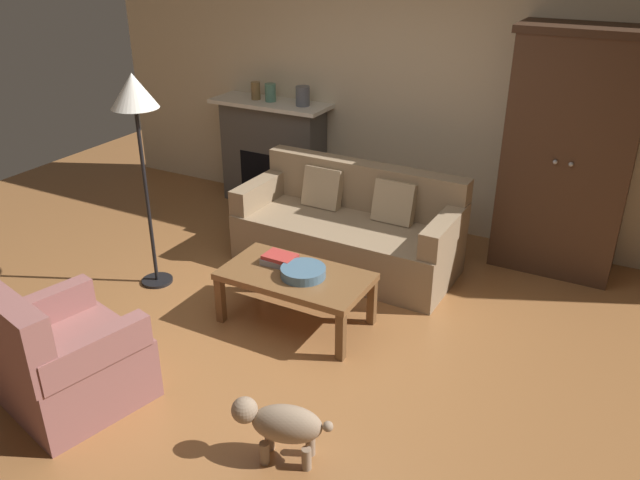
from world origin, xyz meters
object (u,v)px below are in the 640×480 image
at_px(armchair_near_left, 64,361).
at_px(floor_lamp, 135,104).
at_px(mantel_vase_bronze, 256,91).
at_px(dog, 281,424).
at_px(armoire, 569,154).
at_px(coffee_table, 296,280).
at_px(fireplace, 273,152).
at_px(mantel_vase_slate, 303,96).
at_px(couch, 350,231).
at_px(fruit_bowl, 303,272).
at_px(mantel_vase_jade, 270,92).
at_px(book_stack, 279,259).

xyz_separation_m(armchair_near_left, floor_lamp, (-0.56, 1.45, 1.21)).
bearing_deg(mantel_vase_bronze, dog, -54.98).
distance_m(armoire, mantel_vase_bronze, 3.14).
xyz_separation_m(armoire, coffee_table, (-1.53, -1.89, -0.67)).
height_order(fireplace, mantel_vase_slate, mantel_vase_slate).
relative_size(armoire, couch, 1.06).
bearing_deg(couch, fruit_bowl, -82.44).
bearing_deg(mantel_vase_bronze, mantel_vase_jade, 0.00).
bearing_deg(mantel_vase_bronze, armchair_near_left, -76.67).
xyz_separation_m(fruit_bowl, dog, (0.57, -1.24, -0.21)).
height_order(couch, floor_lamp, floor_lamp).
height_order(armchair_near_left, floor_lamp, floor_lamp).
xyz_separation_m(couch, armchair_near_left, (-0.72, -2.53, -0.00)).
bearing_deg(armchair_near_left, fruit_bowl, 59.53).
relative_size(fireplace, couch, 0.65).
height_order(armoire, mantel_vase_slate, armoire).
distance_m(mantel_vase_jade, armchair_near_left, 3.59).
xyz_separation_m(coffee_table, fruit_bowl, (0.07, -0.01, 0.09)).
height_order(mantel_vase_jade, mantel_vase_slate, mantel_vase_slate).
bearing_deg(coffee_table, fruit_bowl, -6.91).
xyz_separation_m(armoire, couch, (-1.60, -0.83, -0.71)).
distance_m(couch, mantel_vase_slate, 1.60).
xyz_separation_m(coffee_table, dog, (0.64, -1.25, -0.12)).
xyz_separation_m(fireplace, mantel_vase_jade, (0.00, -0.02, 0.64)).
relative_size(floor_lamp, dog, 3.19).
xyz_separation_m(armoire, mantel_vase_jade, (-2.95, 0.06, 0.18)).
bearing_deg(book_stack, dog, -58.17).
bearing_deg(dog, floor_lamp, 148.50).
relative_size(fruit_bowl, floor_lamp, 0.19).
relative_size(mantel_vase_bronze, armchair_near_left, 0.19).
relative_size(coffee_table, fruit_bowl, 3.30).
bearing_deg(armchair_near_left, armoire, 55.41).
distance_m(couch, mantel_vase_jade, 1.85).
xyz_separation_m(couch, mantel_vase_slate, (-0.97, 0.89, 0.90)).
bearing_deg(mantel_vase_bronze, coffee_table, -50.55).
bearing_deg(couch, dog, -72.93).
distance_m(fireplace, armoire, 2.99).
relative_size(couch, mantel_vase_jade, 10.69).
bearing_deg(floor_lamp, mantel_vase_jade, 91.94).
xyz_separation_m(fireplace, mantel_vase_bronze, (-0.18, -0.02, 0.64)).
xyz_separation_m(mantel_vase_bronze, mantel_vase_slate, (0.56, 0.00, 0.01)).
bearing_deg(dog, coffee_table, 117.05).
bearing_deg(armchair_near_left, couch, 74.09).
height_order(couch, dog, couch).
bearing_deg(mantel_vase_jade, armoire, -1.17).
height_order(fireplace, mantel_vase_jade, mantel_vase_jade).
distance_m(coffee_table, mantel_vase_jade, 2.56).
relative_size(armoire, floor_lamp, 1.17).
bearing_deg(fireplace, mantel_vase_slate, -2.70).
bearing_deg(coffee_table, fireplace, 125.90).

